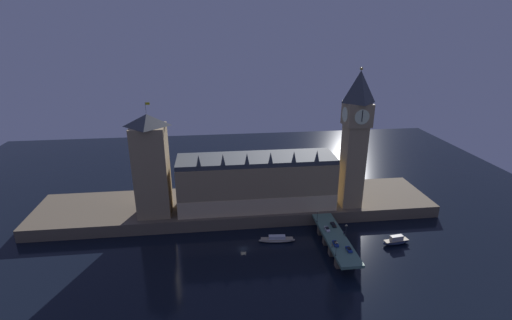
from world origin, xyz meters
TOP-DOWN VIEW (x-y plane):
  - ground_plane at (0.00, 0.00)m, footprint 400.00×400.00m
  - embankment at (0.00, 39.00)m, footprint 220.00×42.00m
  - parliament_hall at (10.15, 32.21)m, footprint 83.83×23.77m
  - clock_tower at (61.22, 26.85)m, footprint 13.13×13.24m
  - victoria_tower at (-43.86, 29.78)m, footprint 16.89×16.89m
  - bridge at (43.16, -5.00)m, footprint 10.09×46.00m
  - car_northbound_lead at (40.94, 1.20)m, footprint 1.89×4.49m
  - car_northbound_trail at (40.94, -11.68)m, footprint 1.94×4.52m
  - car_southbound_lead at (45.38, -16.67)m, footprint 1.98×4.32m
  - car_southbound_trail at (45.38, 5.19)m, footprint 1.91×4.74m
  - pedestrian_near_rail at (38.72, -13.40)m, footprint 0.38×0.38m
  - pedestrian_mid_walk at (47.61, -3.53)m, footprint 0.38×0.38m
  - street_lamp_near at (38.32, -19.72)m, footprint 1.34×0.60m
  - street_lamp_mid at (48.01, -5.00)m, footprint 1.34×0.60m
  - street_lamp_far at (38.32, 9.72)m, footprint 1.34×0.60m
  - boat_upstream at (16.96, 4.45)m, footprint 18.20×5.30m
  - boat_downstream at (74.05, -4.64)m, footprint 14.23×5.51m

SIDE VIEW (x-z plane):
  - ground_plane at x=0.00m, z-range 0.00..0.00m
  - boat_upstream at x=16.96m, z-range -0.44..2.86m
  - boat_downstream at x=74.05m, z-range -0.62..3.96m
  - embankment at x=0.00m, z-range 0.00..6.55m
  - bridge at x=43.16m, z-range 1.05..7.58m
  - car_southbound_trail at x=45.38m, z-range 6.49..7.80m
  - car_southbound_lead at x=45.38m, z-range 6.49..7.85m
  - car_northbound_lead at x=40.94m, z-range 6.49..8.00m
  - car_northbound_trail at x=40.94m, z-range 6.48..8.07m
  - pedestrian_near_rail at x=38.72m, z-range 6.60..8.46m
  - pedestrian_mid_walk at x=47.61m, z-range 6.60..8.46m
  - street_lamp_mid at x=48.01m, z-range 7.33..13.60m
  - street_lamp_far at x=38.32m, z-range 7.35..13.79m
  - street_lamp_near at x=38.32m, z-range 7.41..14.39m
  - parliament_hall at x=10.15m, z-range 3.65..37.58m
  - victoria_tower at x=-43.86m, z-range 3.66..62.96m
  - clock_tower at x=61.22m, z-range 8.77..83.30m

